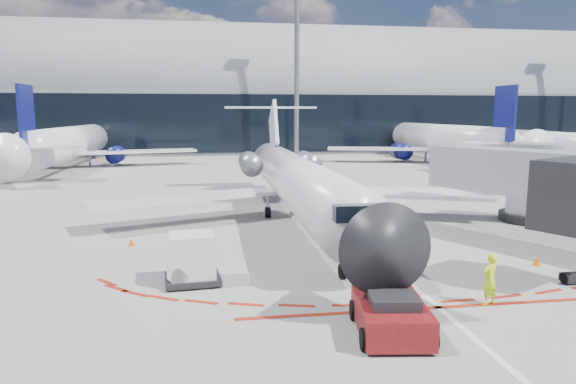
{
  "coord_description": "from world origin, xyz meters",
  "views": [
    {
      "loc": [
        -7.62,
        -27.36,
        6.62
      ],
      "look_at": [
        -3.41,
        0.56,
        2.27
      ],
      "focal_mm": 32.0,
      "sensor_mm": 36.0,
      "label": 1
    }
  ],
  "objects": [
    {
      "name": "ground",
      "position": [
        0.0,
        0.0,
        0.0
      ],
      "size": [
        260.0,
        260.0,
        0.0
      ],
      "primitive_type": "plane",
      "color": "slate",
      "rests_on": "ground"
    },
    {
      "name": "apron_centerline",
      "position": [
        0.0,
        2.0,
        0.01
      ],
      "size": [
        0.25,
        40.0,
        0.01
      ],
      "primitive_type": "cube",
      "color": "silver",
      "rests_on": "ground"
    },
    {
      "name": "apron_stop_bar",
      "position": [
        0.0,
        -11.5,
        0.01
      ],
      "size": [
        14.0,
        0.25,
        0.01
      ],
      "primitive_type": "cube",
      "color": "maroon",
      "rests_on": "ground"
    },
    {
      "name": "terminal_building",
      "position": [
        0.0,
        64.97,
        8.52
      ],
      "size": [
        150.0,
        24.15,
        24.0
      ],
      "color": "gray",
      "rests_on": "ground"
    },
    {
      "name": "jet_bridge",
      "position": [
        9.79,
        -3.01,
        3.01
      ],
      "size": [
        10.03,
        15.2,
        4.9
      ],
      "color": "gray",
      "rests_on": "ground"
    },
    {
      "name": "light_mast_centre",
      "position": [
        5.0,
        48.0,
        12.5
      ],
      "size": [
        0.7,
        0.7,
        25.0
      ],
      "primitive_type": "cylinder",
      "color": "slate",
      "rests_on": "ground"
    },
    {
      "name": "regional_jet",
      "position": [
        -2.47,
        3.26,
        2.58
      ],
      "size": [
        25.0,
        30.83,
        7.72
      ],
      "color": "silver",
      "rests_on": "ground"
    },
    {
      "name": "pushback_tug",
      "position": [
        -2.35,
        -13.26,
        0.58
      ],
      "size": [
        2.52,
        5.15,
        1.31
      ],
      "rotation": [
        0.0,
        0.0,
        -0.14
      ],
      "color": "#560C0C",
      "rests_on": "ground"
    },
    {
      "name": "ramp_worker",
      "position": [
        1.84,
        -11.5,
        0.92
      ],
      "size": [
        0.79,
        0.65,
        1.85
      ],
      "primitive_type": "imported",
      "rotation": [
        0.0,
        0.0,
        3.5
      ],
      "color": "#C5EB18",
      "rests_on": "ground"
    },
    {
      "name": "uld_container",
      "position": [
        -8.43,
        -7.65,
        0.98
      ],
      "size": [
        2.28,
        2.0,
        1.99
      ],
      "rotation": [
        0.0,
        0.0,
        0.1
      ],
      "color": "black",
      "rests_on": "ground"
    },
    {
      "name": "safety_cone_left",
      "position": [
        -11.68,
        -1.38,
        0.21
      ],
      "size": [
        0.31,
        0.31,
        0.43
      ],
      "primitive_type": "cone",
      "color": "#EF5B05",
      "rests_on": "ground"
    },
    {
      "name": "safety_cone_right",
      "position": [
        6.44,
        -7.45,
        0.22
      ],
      "size": [
        0.32,
        0.32,
        0.44
      ],
      "primitive_type": "cone",
      "color": "#EF5B05",
      "rests_on": "ground"
    },
    {
      "name": "bg_airliner_1",
      "position": [
        -24.86,
        40.25,
        5.81
      ],
      "size": [
        35.92,
        38.04,
        11.62
      ],
      "primitive_type": null,
      "color": "silver",
      "rests_on": "ground"
    },
    {
      "name": "bg_airliner_2",
      "position": [
        23.71,
        39.92,
        5.96
      ],
      "size": [
        36.84,
        39.0,
        11.92
      ],
      "primitive_type": null,
      "color": "silver",
      "rests_on": "ground"
    },
    {
      "name": "bg_airliner_3",
      "position": [
        37.75,
        37.16,
        4.88
      ],
      "size": [
        30.18,
        31.96,
        9.76
      ],
      "primitive_type": null,
      "color": "silver",
      "rests_on": "ground"
    }
  ]
}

